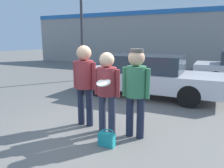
# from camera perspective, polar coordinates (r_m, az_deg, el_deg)

# --- Properties ---
(ground_plane) EXTENTS (56.00, 56.00, 0.00)m
(ground_plane) POSITION_cam_1_polar(r_m,az_deg,el_deg) (4.62, -3.21, -12.75)
(ground_plane) COLOR #66635E
(storefront_building) EXTENTS (24.00, 0.22, 3.82)m
(storefront_building) POSITION_cam_1_polar(r_m,az_deg,el_deg) (15.22, 18.28, 11.27)
(storefront_building) COLOR gray
(storefront_building) RESTS_ON ground
(person_left) EXTENTS (0.56, 0.39, 1.78)m
(person_left) POSITION_cam_1_polar(r_m,az_deg,el_deg) (4.77, -7.19, 1.58)
(person_left) COLOR #1E2338
(person_left) RESTS_ON ground
(person_middle_with_frisbee) EXTENTS (0.56, 0.61, 1.66)m
(person_middle_with_frisbee) POSITION_cam_1_polar(r_m,az_deg,el_deg) (4.38, -1.35, -0.35)
(person_middle_with_frisbee) COLOR #2D3347
(person_middle_with_frisbee) RESTS_ON ground
(person_right) EXTENTS (0.55, 0.38, 1.73)m
(person_right) POSITION_cam_1_polar(r_m,az_deg,el_deg) (4.16, 6.24, -0.25)
(person_right) COLOR #1E2338
(person_right) RESTS_ON ground
(parked_car_near) EXTENTS (4.78, 1.79, 1.38)m
(parked_car_near) POSITION_cam_1_polar(r_m,az_deg,el_deg) (7.50, 8.87, 2.29)
(parked_car_near) COLOR silver
(parked_car_near) RESTS_ON ground
(handbag) EXTENTS (0.30, 0.23, 0.28)m
(handbag) POSITION_cam_1_polar(r_m,az_deg,el_deg) (4.07, -1.38, -14.13)
(handbag) COLOR teal
(handbag) RESTS_ON ground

